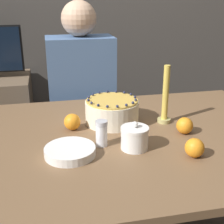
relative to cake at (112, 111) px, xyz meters
The scene contains 10 objects.
dining_table 0.23m from the cake, 69.85° to the right, with size 1.44×1.03×0.75m.
cake is the anchor object (origin of this frame).
sugar_bowl 0.27m from the cake, 83.60° to the right, with size 0.11×0.11×0.11m.
sugar_shaker 0.24m from the cake, 111.93° to the right, with size 0.05×0.05×0.10m.
plate_stack 0.35m from the cake, 128.41° to the right, with size 0.19×0.19×0.03m.
candle 0.25m from the cake, 11.37° to the right, with size 0.06×0.06×0.27m.
orange_fruit_0 0.19m from the cake, 167.28° to the right, with size 0.07×0.07×0.07m.
orange_fruit_1 0.33m from the cake, 33.22° to the right, with size 0.07×0.07×0.07m.
orange_fruit_2 0.44m from the cake, 59.14° to the right, with size 0.07×0.07×0.07m.
person_man_blue_shirt 0.62m from the cake, 97.69° to the left, with size 0.40×0.34×1.27m.
Camera 1 is at (-0.34, -1.15, 1.31)m, focal length 50.00 mm.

